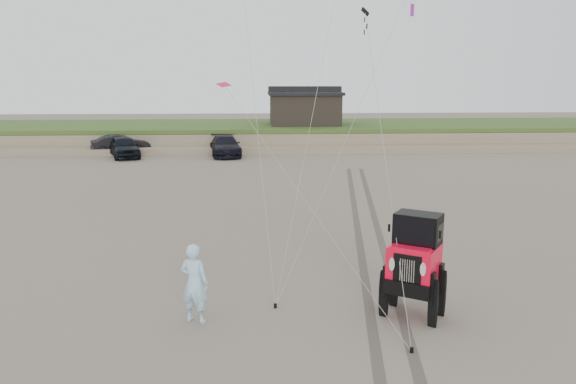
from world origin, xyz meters
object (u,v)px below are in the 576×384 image
truck_a (124,147)px  truck_b (121,144)px  man (194,283)px  jeep (413,277)px  cabin (305,107)px  truck_c (225,146)px

truck_a → truck_b: 2.18m
truck_a → truck_b: size_ratio=1.04×
truck_a → man: man is taller
truck_a → jeep: 32.21m
cabin → man: cabin is taller
cabin → man: bearing=-99.0°
truck_c → man: (0.80, -29.58, 0.23)m
cabin → truck_c: cabin is taller
truck_c → jeep: jeep is taller
truck_b → man: bearing=178.2°
cabin → truck_a: cabin is taller
man → cabin: bearing=-76.7°
truck_c → jeep: size_ratio=0.94×
cabin → jeep: bearing=-90.7°
cabin → man: 37.55m
cabin → man: size_ratio=3.22×
cabin → truck_a: 16.35m
truck_a → truck_c: (7.48, 0.40, -0.03)m
truck_a → man: 30.34m
cabin → man: (-5.86, -37.02, -2.24)m
truck_b → truck_c: (8.20, -1.66, 0.03)m
truck_a → jeep: size_ratio=0.83×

